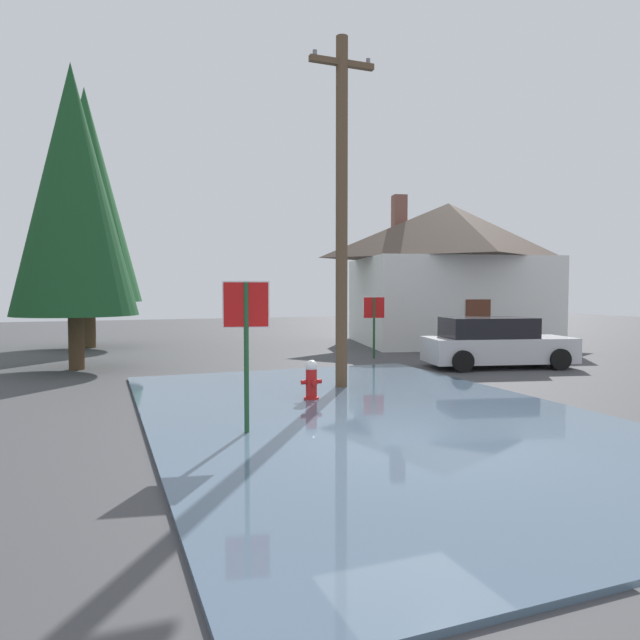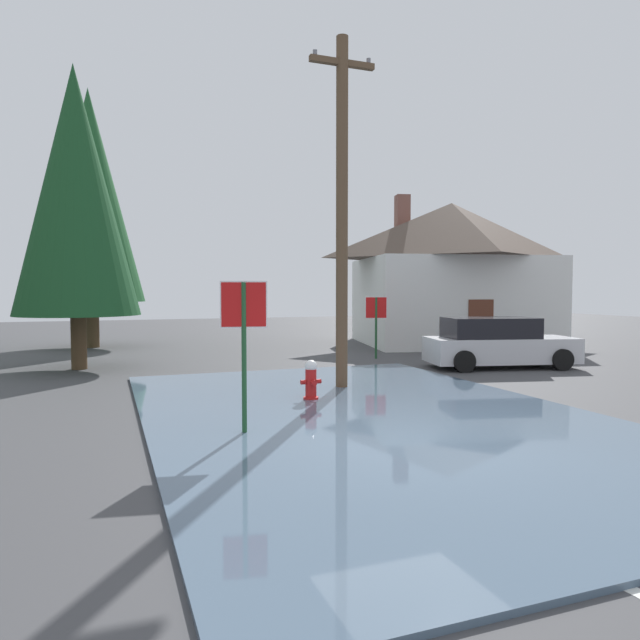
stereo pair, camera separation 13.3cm
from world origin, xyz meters
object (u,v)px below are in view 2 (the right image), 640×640
at_px(stop_sign_far, 376,315).
at_px(pine_tree_mid_left, 76,191).
at_px(fire_hydrant, 311,381).
at_px(utility_pole, 342,208).
at_px(parked_car, 498,344).
at_px(stop_sign_near, 244,325).
at_px(pine_tree_far_center, 90,196).
at_px(house, 451,271).

bearing_deg(stop_sign_far, pine_tree_mid_left, 175.43).
height_order(fire_hydrant, utility_pole, utility_pole).
bearing_deg(parked_car, stop_sign_near, -149.64).
height_order(pine_tree_mid_left, pine_tree_far_center, pine_tree_far_center).
bearing_deg(stop_sign_near, pine_tree_mid_left, 106.71).
height_order(utility_pole, pine_tree_mid_left, pine_tree_mid_left).
bearing_deg(utility_pole, pine_tree_mid_left, 135.16).
relative_size(stop_sign_near, fire_hydrant, 2.81).
xyz_separation_m(stop_sign_near, utility_pole, (3.16, 3.48, 2.49)).
distance_m(fire_hydrant, stop_sign_far, 8.00).
bearing_deg(utility_pole, fire_hydrant, -135.24).
xyz_separation_m(stop_sign_far, pine_tree_far_center, (-9.23, 7.55, 4.66)).
height_order(stop_sign_far, house, house).
distance_m(utility_pole, house, 12.83).
bearing_deg(house, stop_sign_near, -134.11).
bearing_deg(fire_hydrant, house, 45.16).
bearing_deg(house, utility_pole, -134.79).
bearing_deg(parked_car, house, 66.89).
xyz_separation_m(pine_tree_mid_left, pine_tree_far_center, (0.25, 6.79, 0.90)).
xyz_separation_m(fire_hydrant, utility_pole, (1.20, 1.19, 3.85)).
relative_size(house, pine_tree_far_center, 0.90).
bearing_deg(stop_sign_near, utility_pole, 47.74).
distance_m(fire_hydrant, pine_tree_far_center, 15.76).
bearing_deg(pine_tree_mid_left, pine_tree_far_center, 87.91).
bearing_deg(utility_pole, house, 45.21).
relative_size(parked_car, pine_tree_mid_left, 0.52).
relative_size(stop_sign_near, house, 0.26).
height_order(parked_car, pine_tree_far_center, pine_tree_far_center).
distance_m(stop_sign_near, utility_pole, 5.32).
distance_m(utility_pole, pine_tree_far_center, 14.13).
height_order(stop_sign_near, pine_tree_mid_left, pine_tree_mid_left).
height_order(fire_hydrant, house, house).
relative_size(stop_sign_near, utility_pole, 0.31).
xyz_separation_m(utility_pole, pine_tree_far_center, (-5.75, 12.76, 1.90)).
relative_size(utility_pole, parked_car, 1.75).
height_order(stop_sign_near, fire_hydrant, stop_sign_near).
height_order(stop_sign_far, pine_tree_far_center, pine_tree_far_center).
bearing_deg(pine_tree_mid_left, parked_car, -19.10).
height_order(stop_sign_far, parked_car, stop_sign_far).
distance_m(stop_sign_far, parked_car, 4.24).
distance_m(stop_sign_near, pine_tree_far_center, 17.03).
distance_m(stop_sign_near, house, 17.54).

